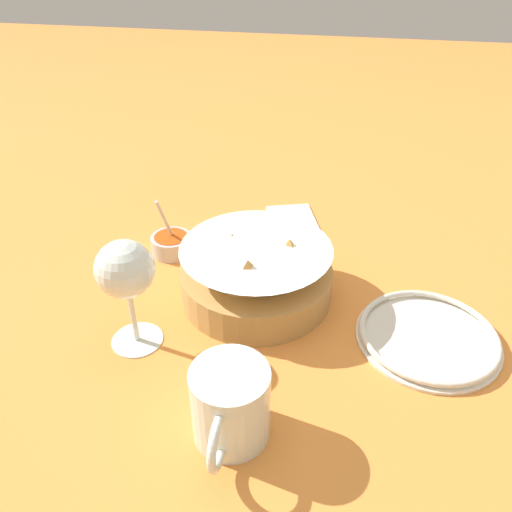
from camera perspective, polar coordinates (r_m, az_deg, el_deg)
The scene contains 7 objects.
ground_plane at distance 0.73m, azimuth 0.70°, elevation -5.47°, with size 4.00×4.00×0.00m, color orange.
food_basket at distance 0.72m, azimuth 0.02°, elevation -2.07°, with size 0.22×0.22×0.10m.
sauce_cup at distance 0.84m, azimuth -9.64°, elevation 1.43°, with size 0.08×0.07×0.12m.
wine_glass at distance 0.62m, azimuth -14.70°, elevation -1.88°, with size 0.07×0.07×0.15m.
beer_mug at distance 0.54m, azimuth -2.95°, elevation -16.83°, with size 0.12×0.08×0.09m.
side_plate at distance 0.70m, azimuth 19.05°, elevation -8.62°, with size 0.19×0.19×0.01m.
napkin at distance 0.91m, azimuth 4.36°, elevation 3.80°, with size 0.16×0.12×0.01m.
Camera 1 is at (0.55, 0.10, 0.46)m, focal length 35.00 mm.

